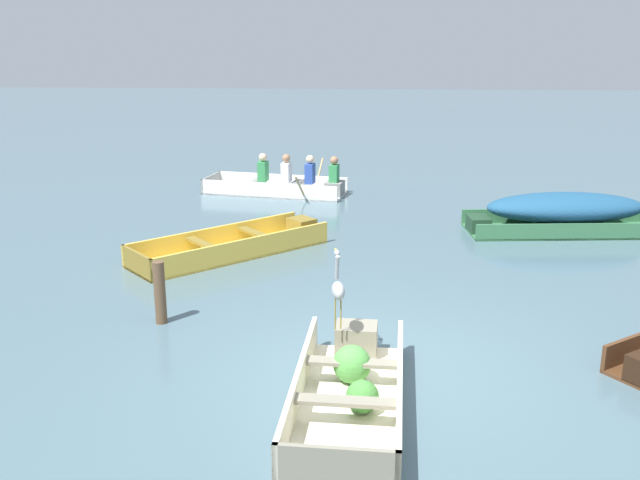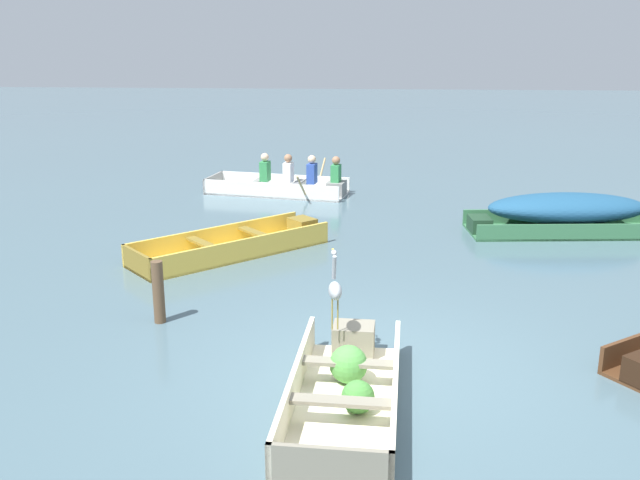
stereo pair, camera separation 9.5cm
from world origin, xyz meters
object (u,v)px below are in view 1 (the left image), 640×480
(skiff_green_far_moored, at_px, (564,211))
(rowboat_white_with_crew, at_px, (285,184))
(heron_on_dinghy, at_px, (338,288))
(mooring_post, at_px, (160,293))
(dinghy_cream_foreground, at_px, (351,385))
(skiff_yellow_mid_moored, at_px, (238,245))

(skiff_green_far_moored, bearing_deg, rowboat_white_with_crew, 152.37)
(heron_on_dinghy, xyz_separation_m, mooring_post, (-2.25, 1.05, -0.50))
(dinghy_cream_foreground, bearing_deg, heron_on_dinghy, 102.39)
(skiff_green_far_moored, xyz_separation_m, mooring_post, (-6.10, -4.64, 0.00))
(dinghy_cream_foreground, bearing_deg, mooring_post, 143.37)
(skiff_green_far_moored, height_order, mooring_post, mooring_post)
(dinghy_cream_foreground, relative_size, mooring_post, 3.36)
(skiff_yellow_mid_moored, relative_size, rowboat_white_with_crew, 0.94)
(dinghy_cream_foreground, distance_m, heron_on_dinghy, 1.06)
(skiff_green_far_moored, relative_size, heron_on_dinghy, 4.28)
(dinghy_cream_foreground, relative_size, heron_on_dinghy, 3.21)
(dinghy_cream_foreground, distance_m, mooring_post, 3.02)
(skiff_yellow_mid_moored, bearing_deg, heron_on_dinghy, -65.77)
(heron_on_dinghy, bearing_deg, skiff_green_far_moored, 55.91)
(dinghy_cream_foreground, relative_size, skiff_green_far_moored, 0.75)
(skiff_yellow_mid_moored, bearing_deg, rowboat_white_with_crew, 86.35)
(skiff_green_far_moored, relative_size, rowboat_white_with_crew, 1.10)
(skiff_yellow_mid_moored, height_order, mooring_post, mooring_post)
(skiff_yellow_mid_moored, bearing_deg, dinghy_cream_foreground, -67.49)
(skiff_green_far_moored, xyz_separation_m, rowboat_white_with_crew, (-5.39, 2.82, -0.17))
(rowboat_white_with_crew, bearing_deg, dinghy_cream_foreground, -79.61)
(skiff_green_far_moored, xyz_separation_m, heron_on_dinghy, (-3.85, -5.69, 0.50))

